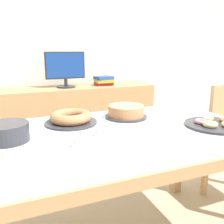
{
  "coord_description": "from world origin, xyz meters",
  "views": [
    {
      "loc": [
        -0.51,
        -1.21,
        1.21
      ],
      "look_at": [
        0.06,
        0.17,
        0.83
      ],
      "focal_mm": 40.0,
      "sensor_mm": 36.0,
      "label": 1
    }
  ],
  "objects_px": {
    "tealight_centre": "(15,127)",
    "tealight_near_front": "(3,159)",
    "tealight_right_edge": "(75,144)",
    "book_stack": "(104,81)",
    "tealight_near_cakes": "(10,124)",
    "computer_monitor": "(65,70)",
    "cake_golden_bundt": "(71,118)",
    "tealight_left_edge": "(97,134)",
    "pastry_platter": "(215,124)",
    "plate_stack": "(7,132)",
    "cake_chocolate_round": "(126,112)"
  },
  "relations": [
    {
      "from": "cake_golden_bundt",
      "to": "plate_stack",
      "type": "distance_m",
      "value": 0.4
    },
    {
      "from": "tealight_near_front",
      "to": "tealight_centre",
      "type": "relative_size",
      "value": 1.0
    },
    {
      "from": "tealight_right_edge",
      "to": "tealight_left_edge",
      "type": "relative_size",
      "value": 1.0
    },
    {
      "from": "book_stack",
      "to": "tealight_right_edge",
      "type": "relative_size",
      "value": 5.26
    },
    {
      "from": "tealight_right_edge",
      "to": "tealight_left_edge",
      "type": "xyz_separation_m",
      "value": [
        0.14,
        0.1,
        0.0
      ]
    },
    {
      "from": "computer_monitor",
      "to": "book_stack",
      "type": "relative_size",
      "value": 2.02
    },
    {
      "from": "cake_golden_bundt",
      "to": "tealight_right_edge",
      "type": "height_order",
      "value": "cake_golden_bundt"
    },
    {
      "from": "pastry_platter",
      "to": "plate_stack",
      "type": "bearing_deg",
      "value": 169.75
    },
    {
      "from": "pastry_platter",
      "to": "tealight_left_edge",
      "type": "relative_size",
      "value": 8.6
    },
    {
      "from": "book_stack",
      "to": "tealight_right_edge",
      "type": "distance_m",
      "value": 1.78
    },
    {
      "from": "cake_golden_bundt",
      "to": "pastry_platter",
      "type": "xyz_separation_m",
      "value": [
        0.76,
        -0.38,
        -0.02
      ]
    },
    {
      "from": "computer_monitor",
      "to": "tealight_right_edge",
      "type": "relative_size",
      "value": 10.6
    },
    {
      "from": "tealight_right_edge",
      "to": "tealight_centre",
      "type": "distance_m",
      "value": 0.46
    },
    {
      "from": "book_stack",
      "to": "tealight_near_cakes",
      "type": "xyz_separation_m",
      "value": [
        -1.02,
        -1.15,
        -0.08
      ]
    },
    {
      "from": "plate_stack",
      "to": "tealight_near_front",
      "type": "distance_m",
      "value": 0.25
    },
    {
      "from": "computer_monitor",
      "to": "book_stack",
      "type": "distance_m",
      "value": 0.46
    },
    {
      "from": "plate_stack",
      "to": "tealight_near_cakes",
      "type": "relative_size",
      "value": 5.25
    },
    {
      "from": "tealight_right_edge",
      "to": "tealight_left_edge",
      "type": "distance_m",
      "value": 0.18
    },
    {
      "from": "cake_chocolate_round",
      "to": "cake_golden_bundt",
      "type": "bearing_deg",
      "value": 179.51
    },
    {
      "from": "book_stack",
      "to": "tealight_right_edge",
      "type": "xyz_separation_m",
      "value": [
        -0.75,
        -1.61,
        -0.08
      ]
    },
    {
      "from": "tealight_near_front",
      "to": "tealight_near_cakes",
      "type": "height_order",
      "value": "same"
    },
    {
      "from": "tealight_near_front",
      "to": "tealight_centre",
      "type": "distance_m",
      "value": 0.44
    },
    {
      "from": "tealight_centre",
      "to": "tealight_near_front",
      "type": "bearing_deg",
      "value": -97.58
    },
    {
      "from": "computer_monitor",
      "to": "plate_stack",
      "type": "relative_size",
      "value": 2.02
    },
    {
      "from": "cake_chocolate_round",
      "to": "cake_golden_bundt",
      "type": "distance_m",
      "value": 0.37
    },
    {
      "from": "computer_monitor",
      "to": "plate_stack",
      "type": "distance_m",
      "value": 1.55
    },
    {
      "from": "computer_monitor",
      "to": "tealight_centre",
      "type": "xyz_separation_m",
      "value": [
        -0.56,
        -1.22,
        -0.22
      ]
    },
    {
      "from": "tealight_near_front",
      "to": "tealight_centre",
      "type": "height_order",
      "value": "same"
    },
    {
      "from": "tealight_near_front",
      "to": "tealight_left_edge",
      "type": "bearing_deg",
      "value": 18.72
    },
    {
      "from": "book_stack",
      "to": "tealight_left_edge",
      "type": "distance_m",
      "value": 1.63
    },
    {
      "from": "cake_chocolate_round",
      "to": "tealight_near_cakes",
      "type": "height_order",
      "value": "cake_chocolate_round"
    },
    {
      "from": "tealight_near_cakes",
      "to": "tealight_centre",
      "type": "xyz_separation_m",
      "value": [
        0.02,
        -0.08,
        0.0
      ]
    },
    {
      "from": "tealight_near_cakes",
      "to": "tealight_centre",
      "type": "distance_m",
      "value": 0.08
    },
    {
      "from": "book_stack",
      "to": "cake_golden_bundt",
      "type": "height_order",
      "value": "book_stack"
    },
    {
      "from": "plate_stack",
      "to": "pastry_platter",
      "type": "bearing_deg",
      "value": -10.25
    },
    {
      "from": "cake_chocolate_round",
      "to": "pastry_platter",
      "type": "distance_m",
      "value": 0.55
    },
    {
      "from": "computer_monitor",
      "to": "plate_stack",
      "type": "bearing_deg",
      "value": -112.97
    },
    {
      "from": "cake_golden_bundt",
      "to": "tealight_left_edge",
      "type": "distance_m",
      "value": 0.28
    },
    {
      "from": "cake_golden_bundt",
      "to": "tealight_near_front",
      "type": "xyz_separation_m",
      "value": [
        -0.38,
        -0.42,
        -0.02
      ]
    },
    {
      "from": "computer_monitor",
      "to": "tealight_near_front",
      "type": "distance_m",
      "value": 1.79
    },
    {
      "from": "cake_golden_bundt",
      "to": "tealight_centre",
      "type": "xyz_separation_m",
      "value": [
        -0.32,
        0.02,
        -0.02
      ]
    },
    {
      "from": "cake_golden_bundt",
      "to": "plate_stack",
      "type": "xyz_separation_m",
      "value": [
        -0.36,
        -0.18,
        0.01
      ]
    },
    {
      "from": "tealight_right_edge",
      "to": "book_stack",
      "type": "bearing_deg",
      "value": 64.94
    },
    {
      "from": "book_stack",
      "to": "pastry_platter",
      "type": "distance_m",
      "value": 1.63
    },
    {
      "from": "cake_chocolate_round",
      "to": "tealight_centre",
      "type": "relative_size",
      "value": 6.87
    },
    {
      "from": "tealight_centre",
      "to": "computer_monitor",
      "type": "bearing_deg",
      "value": 65.28
    },
    {
      "from": "plate_stack",
      "to": "cake_golden_bundt",
      "type": "bearing_deg",
      "value": 26.54
    },
    {
      "from": "cake_golden_bundt",
      "to": "tealight_near_cakes",
      "type": "height_order",
      "value": "cake_golden_bundt"
    },
    {
      "from": "computer_monitor",
      "to": "tealight_near_cakes",
      "type": "height_order",
      "value": "computer_monitor"
    },
    {
      "from": "cake_golden_bundt",
      "to": "pastry_platter",
      "type": "relative_size",
      "value": 0.92
    }
  ]
}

